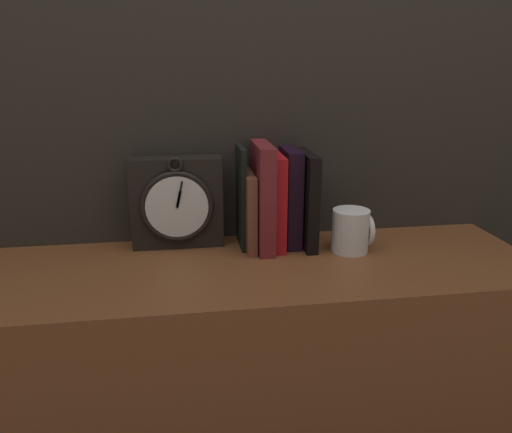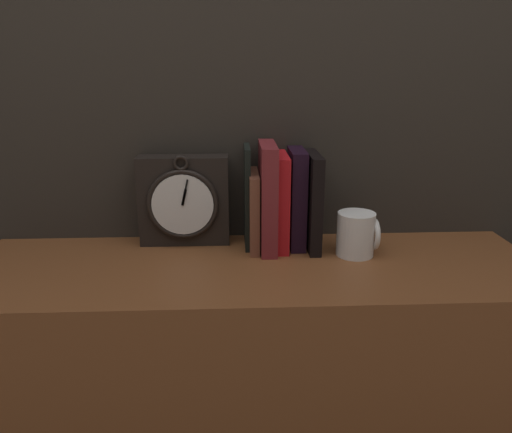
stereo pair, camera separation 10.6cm
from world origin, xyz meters
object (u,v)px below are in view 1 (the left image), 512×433
(book_slot0_black, at_px, (242,197))
(mug, at_px, (352,231))
(book_slot2_maroon, at_px, (263,197))
(clock, at_px, (177,203))
(book_slot3_red, at_px, (276,201))
(book_slot1_brown, at_px, (250,210))
(book_slot4_black, at_px, (290,197))
(book_slot5_black, at_px, (306,200))

(book_slot0_black, xyz_separation_m, mug, (0.25, -0.08, -0.07))
(book_slot0_black, relative_size, book_slot2_maroon, 0.96)
(clock, xyz_separation_m, book_slot0_black, (0.15, -0.02, 0.01))
(mug, bearing_deg, clock, 166.18)
(clock, relative_size, book_slot2_maroon, 0.90)
(book_slot3_red, bearing_deg, book_slot1_brown, -178.59)
(book_slot3_red, bearing_deg, book_slot2_maroon, -165.12)
(book_slot2_maroon, bearing_deg, book_slot0_black, 154.27)
(book_slot4_black, height_order, mug, book_slot4_black)
(book_slot0_black, bearing_deg, mug, -17.72)
(book_slot5_black, bearing_deg, book_slot2_maroon, -178.41)
(book_slot1_brown, distance_m, book_slot2_maroon, 0.05)
(clock, height_order, book_slot3_red, same)
(book_slot2_maroon, bearing_deg, book_slot1_brown, 166.47)
(book_slot1_brown, xyz_separation_m, book_slot2_maroon, (0.03, -0.01, 0.03))
(book_slot1_brown, xyz_separation_m, book_slot3_red, (0.06, 0.00, 0.02))
(book_slot3_red, height_order, book_slot5_black, book_slot5_black)
(book_slot0_black, bearing_deg, book_slot2_maroon, -25.73)
(book_slot1_brown, height_order, book_slot3_red, book_slot3_red)
(book_slot1_brown, relative_size, book_slot2_maroon, 0.73)
(book_slot3_red, height_order, mug, book_slot3_red)
(book_slot3_red, distance_m, mug, 0.19)
(mug, bearing_deg, book_slot4_black, 150.85)
(book_slot0_black, xyz_separation_m, book_slot3_red, (0.08, -0.01, -0.01))
(book_slot4_black, bearing_deg, book_slot1_brown, -174.45)
(book_slot0_black, height_order, mug, book_slot0_black)
(clock, height_order, mug, clock)
(book_slot1_brown, relative_size, book_slot5_black, 0.81)
(book_slot2_maroon, height_order, book_slot3_red, book_slot2_maroon)
(book_slot0_black, relative_size, book_slot3_red, 1.07)
(book_slot2_maroon, xyz_separation_m, mug, (0.20, -0.06, -0.07))
(book_slot1_brown, distance_m, book_slot4_black, 0.10)
(book_slot4_black, height_order, book_slot5_black, book_slot4_black)
(clock, distance_m, mug, 0.42)
(clock, xyz_separation_m, book_slot2_maroon, (0.20, -0.04, 0.02))
(book_slot0_black, bearing_deg, clock, 172.83)
(book_slot4_black, bearing_deg, book_slot3_red, -167.73)
(book_slot5_black, bearing_deg, book_slot4_black, 159.11)
(mug, bearing_deg, book_slot5_black, 148.02)
(book_slot2_maroon, height_order, book_slot4_black, book_slot2_maroon)
(book_slot3_red, bearing_deg, book_slot4_black, 12.27)
(book_slot1_brown, distance_m, book_slot3_red, 0.07)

